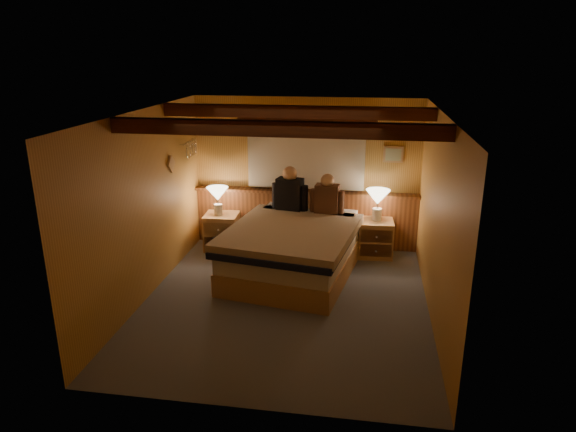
% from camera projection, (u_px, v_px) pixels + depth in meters
% --- Properties ---
extents(floor, '(4.20, 4.20, 0.00)m').
position_uv_depth(floor, '(285.00, 301.00, 6.62)').
color(floor, '#4E525D').
rests_on(floor, ground).
extents(ceiling, '(4.20, 4.20, 0.00)m').
position_uv_depth(ceiling, '(285.00, 113.00, 5.87)').
color(ceiling, '#E3A555').
rests_on(ceiling, wall_back).
extents(wall_back, '(3.60, 0.00, 3.60)m').
position_uv_depth(wall_back, '(306.00, 173.00, 8.21)').
color(wall_back, gold).
rests_on(wall_back, floor).
extents(wall_left, '(0.00, 4.20, 4.20)m').
position_uv_depth(wall_left, '(145.00, 206.00, 6.51)').
color(wall_left, gold).
rests_on(wall_left, floor).
extents(wall_right, '(0.00, 4.20, 4.20)m').
position_uv_depth(wall_right, '(437.00, 220.00, 5.98)').
color(wall_right, gold).
rests_on(wall_right, floor).
extents(wall_front, '(3.60, 0.00, 3.60)m').
position_uv_depth(wall_front, '(245.00, 289.00, 4.27)').
color(wall_front, gold).
rests_on(wall_front, floor).
extents(wainscot, '(3.60, 0.23, 0.94)m').
position_uv_depth(wainscot, '(305.00, 217.00, 8.38)').
color(wainscot, brown).
rests_on(wainscot, wall_back).
extents(curtain_window, '(2.18, 0.09, 1.11)m').
position_uv_depth(curtain_window, '(306.00, 154.00, 8.05)').
color(curtain_window, '#4F2713').
rests_on(curtain_window, wall_back).
extents(ceiling_beams, '(3.60, 1.65, 0.16)m').
position_uv_depth(ceiling_beams, '(287.00, 119.00, 6.04)').
color(ceiling_beams, '#4F2713').
rests_on(ceiling_beams, ceiling).
extents(coat_rail, '(0.05, 0.55, 0.24)m').
position_uv_depth(coat_rail, '(191.00, 147.00, 7.83)').
color(coat_rail, silver).
rests_on(coat_rail, wall_left).
extents(framed_print, '(0.30, 0.04, 0.25)m').
position_uv_depth(framed_print, '(393.00, 155.00, 7.89)').
color(framed_print, tan).
rests_on(framed_print, wall_back).
extents(bed, '(1.97, 2.39, 0.74)m').
position_uv_depth(bed, '(293.00, 249.00, 7.29)').
color(bed, tan).
rests_on(bed, floor).
extents(nightstand_left, '(0.55, 0.50, 0.58)m').
position_uv_depth(nightstand_left, '(222.00, 231.00, 8.28)').
color(nightstand_left, tan).
rests_on(nightstand_left, floor).
extents(nightstand_right, '(0.55, 0.50, 0.58)m').
position_uv_depth(nightstand_right, '(375.00, 238.00, 7.99)').
color(nightstand_right, tan).
rests_on(nightstand_right, floor).
extents(lamp_left, '(0.34, 0.34, 0.45)m').
position_uv_depth(lamp_left, '(218.00, 195.00, 8.09)').
color(lamp_left, silver).
rests_on(lamp_left, nightstand_left).
extents(lamp_right, '(0.37, 0.37, 0.48)m').
position_uv_depth(lamp_right, '(378.00, 199.00, 7.83)').
color(lamp_right, silver).
rests_on(lamp_right, nightstand_right).
extents(person_left, '(0.57, 0.30, 0.70)m').
position_uv_depth(person_left, '(290.00, 192.00, 7.86)').
color(person_left, black).
rests_on(person_left, bed).
extents(person_right, '(0.52, 0.24, 0.63)m').
position_uv_depth(person_right, '(327.00, 197.00, 7.71)').
color(person_right, '#533221').
rests_on(person_right, bed).
extents(duffel_bag, '(0.60, 0.46, 0.38)m').
position_uv_depth(duffel_bag, '(232.00, 247.00, 7.98)').
color(duffel_bag, black).
rests_on(duffel_bag, floor).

